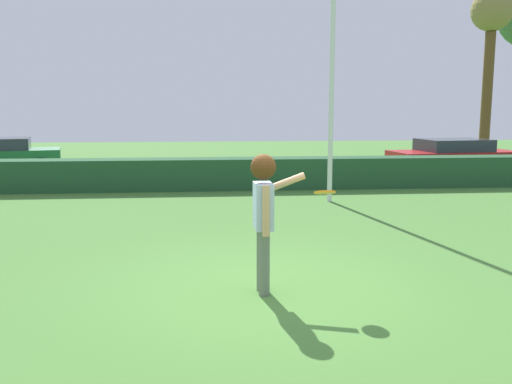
{
  "coord_description": "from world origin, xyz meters",
  "views": [
    {
      "loc": [
        -0.84,
        -6.88,
        2.37
      ],
      "look_at": [
        -0.14,
        0.89,
        1.15
      ],
      "focal_mm": 38.87,
      "sensor_mm": 36.0,
      "label": 1
    }
  ],
  "objects": [
    {
      "name": "ground_plane",
      "position": [
        0.0,
        0.0,
        0.0
      ],
      "size": [
        60.0,
        60.0,
        0.0
      ],
      "primitive_type": "plane",
      "color": "#487D34"
    },
    {
      "name": "person",
      "position": [
        -0.13,
        -0.11,
        1.12
      ],
      "size": [
        0.74,
        0.58,
        1.78
      ],
      "color": "slate",
      "rests_on": "ground"
    },
    {
      "name": "frisbee",
      "position": [
        0.65,
        -0.09,
        1.29
      ],
      "size": [
        0.27,
        0.27,
        0.1
      ],
      "color": "orange"
    },
    {
      "name": "parked_car_red",
      "position": [
        7.5,
        11.14,
        0.69
      ],
      "size": [
        4.39,
        2.26,
        1.25
      ],
      "color": "#B21E1E",
      "rests_on": "ground"
    },
    {
      "name": "bare_elm_tree",
      "position": [
        10.55,
        14.96,
        5.53
      ],
      "size": [
        1.65,
        1.65,
        6.92
      ],
      "color": "brown",
      "rests_on": "ground"
    },
    {
      "name": "hedge_row",
      "position": [
        0.0,
        8.85,
        0.44
      ],
      "size": [
        28.92,
        0.9,
        0.88
      ],
      "primitive_type": "cube",
      "color": "#234E2C",
      "rests_on": "ground"
    },
    {
      "name": "lamppost",
      "position": [
        2.22,
        6.54,
        3.89
      ],
      "size": [
        0.24,
        0.24,
        7.14
      ],
      "color": "silver",
      "rests_on": "ground"
    }
  ]
}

